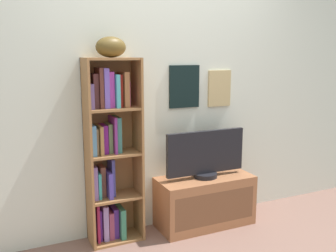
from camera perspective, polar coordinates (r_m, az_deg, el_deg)
The scene contains 5 objects.
back_wall at distance 3.36m, azimuth -1.82°, elevation 3.89°, with size 4.80×0.08×2.33m.
bookshelf at distance 3.15m, azimuth -8.98°, elevation -3.91°, with size 0.45×0.26×1.55m.
football at distance 3.03m, azimuth -8.71°, elevation 11.83°, with size 0.25×0.16×0.16m, color brown.
tv_stand at distance 3.56m, azimuth 5.65°, elevation -11.31°, with size 0.89×0.39×0.46m.
television at distance 3.42m, azimuth 5.78°, elevation -4.35°, with size 0.77×0.22×0.43m.
Camera 1 is at (-1.29, -1.94, 1.57)m, focal length 39.92 mm.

